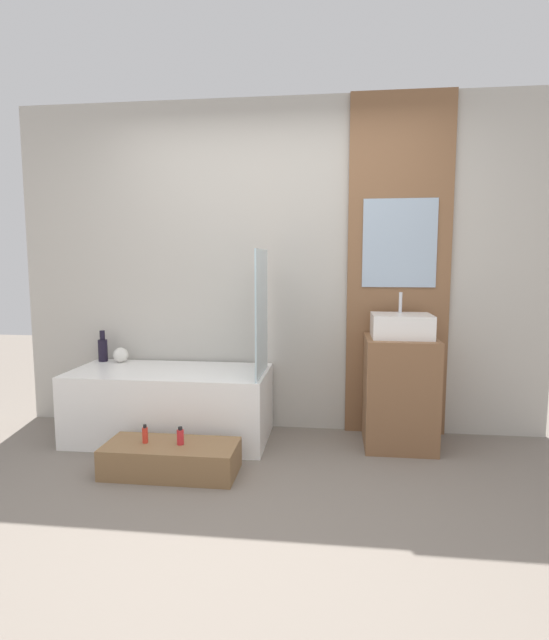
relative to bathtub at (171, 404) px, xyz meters
The scene contains 12 objects.
ground_plane 1.43m from the bathtub, 57.25° to the right, with size 12.00×12.00×0.00m, color slate.
wall_tiled_back 1.34m from the bathtub, 27.45° to the left, with size 4.20×0.06×2.60m, color #B7B2A8.
wall_wood_accent 2.03m from the bathtub, 11.38° to the left, with size 0.77×0.04×2.60m.
bathtub is the anchor object (origin of this frame).
glass_shower_screen 1.01m from the bathtub, ahead, with size 0.01×0.54×0.90m, color silver.
wooden_step_bench 0.67m from the bathtub, 71.40° to the right, with size 0.85×0.37×0.19m, color olive.
vanity_cabinet 1.72m from the bathtub, ahead, with size 0.50×0.51×0.80m, color brown.
sink 1.82m from the bathtub, ahead, with size 0.42×0.34×0.32m.
vase_tall_dark 0.79m from the bathtub, 158.42° to the left, with size 0.07×0.07×0.25m.
vase_round_light 0.63m from the bathtub, 154.38° to the left, with size 0.12×0.12×0.12m, color silver.
bottle_soap_primary 0.61m from the bathtub, 86.54° to the right, with size 0.04×0.04×0.12m.
bottle_soap_secondary 0.67m from the bathtub, 66.25° to the right, with size 0.04×0.04×0.12m.
Camera 1 is at (0.47, -2.38, 1.36)m, focal length 28.00 mm.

